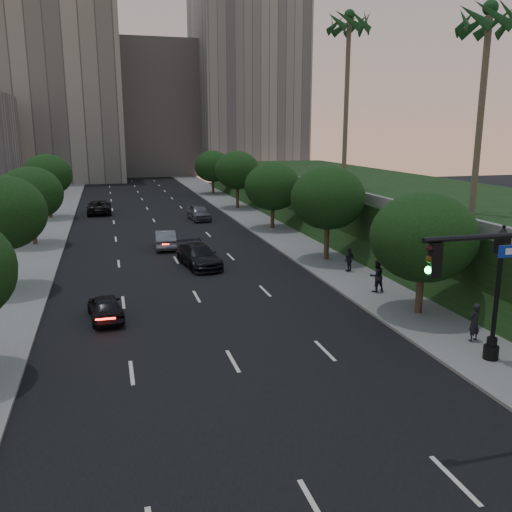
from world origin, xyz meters
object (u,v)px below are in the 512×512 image
object	(u,v)px
pedestrian_a	(474,322)
pedestrian_b	(377,276)
sedan_near_left	(105,307)
sedan_mid_left	(165,239)
sedan_near_right	(199,256)
street_lamp	(496,300)
sedan_far_right	(199,212)
pedestrian_c	(349,260)
sedan_far_left	(99,207)

from	to	relation	value
pedestrian_a	pedestrian_b	bearing A→B (deg)	-102.26
sedan_near_left	sedan_mid_left	size ratio (longest dim) A/B	0.86
sedan_near_left	sedan_near_right	world-z (taller)	sedan_near_right
street_lamp	pedestrian_a	xyz separation A→B (m)	(0.54, 1.84, -1.63)
sedan_mid_left	sedan_near_right	distance (m)	6.82
sedan_near_right	street_lamp	bearing A→B (deg)	-72.84
sedan_near_left	pedestrian_a	world-z (taller)	pedestrian_a
sedan_near_left	sedan_mid_left	xyz separation A→B (m)	(4.63, 15.84, 0.08)
sedan_near_right	sedan_far_right	world-z (taller)	sedan_far_right
street_lamp	sedan_near_right	bearing A→B (deg)	115.10
street_lamp	sedan_near_left	world-z (taller)	street_lamp
sedan_near_right	pedestrian_a	bearing A→B (deg)	-69.03
sedan_far_right	sedan_near_left	bearing A→B (deg)	-111.31
sedan_near_right	pedestrian_b	size ratio (longest dim) A/B	2.80
sedan_near_right	sedan_far_right	bearing A→B (deg)	72.58
sedan_near_right	pedestrian_a	size ratio (longest dim) A/B	3.04
pedestrian_a	sedan_mid_left	bearing A→B (deg)	-81.75
sedan_near_left	street_lamp	bearing A→B (deg)	141.30
sedan_mid_left	pedestrian_b	world-z (taller)	pedestrian_b
sedan_far_right	pedestrian_b	world-z (taller)	pedestrian_b
sedan_mid_left	pedestrian_a	xyz separation A→B (m)	(10.81, -23.36, 0.27)
sedan_near_right	sedan_far_right	xyz separation A→B (m)	(3.25, 19.46, 0.05)
pedestrian_c	pedestrian_a	bearing A→B (deg)	61.84
pedestrian_b	sedan_near_right	bearing A→B (deg)	-53.12
sedan_far_left	pedestrian_a	xyz separation A→B (m)	(15.95, -43.30, 0.24)
sedan_mid_left	pedestrian_c	size ratio (longest dim) A/B	2.85
sedan_near_right	sedan_mid_left	bearing A→B (deg)	95.42
sedan_near_left	pedestrian_c	xyz separation A→B (m)	(15.30, 4.84, 0.28)
pedestrian_b	pedestrian_a	bearing A→B (deg)	87.09
street_lamp	sedan_near_right	world-z (taller)	street_lamp
sedan_far_left	pedestrian_b	bearing A→B (deg)	113.62
pedestrian_b	sedan_near_left	bearing A→B (deg)	-6.11
pedestrian_a	pedestrian_b	distance (m)	7.83
street_lamp	pedestrian_b	xyz separation A→B (m)	(-0.05, 9.64, -1.56)
pedestrian_b	sedan_far_left	bearing A→B (deg)	-73.84
street_lamp	sedan_near_left	distance (m)	17.70
sedan_far_left	sedan_far_right	distance (m)	12.25
sedan_far_right	pedestrian_a	size ratio (longest dim) A/B	2.76
sedan_mid_left	sedan_near_right	bearing A→B (deg)	106.62
sedan_near_right	pedestrian_c	bearing A→B (deg)	-33.63
sedan_near_right	pedestrian_b	xyz separation A→B (m)	(8.65, -8.92, 0.32)
sedan_near_left	pedestrian_a	bearing A→B (deg)	147.47
sedan_near_left	sedan_far_right	xyz separation A→B (m)	(9.45, 28.67, 0.16)
pedestrian_b	pedestrian_c	size ratio (longest dim) A/B	1.20
street_lamp	sedan_near_right	xyz separation A→B (m)	(-8.69, 18.56, -1.88)
sedan_mid_left	street_lamp	bearing A→B (deg)	115.44
pedestrian_c	sedan_far_right	bearing A→B (deg)	-105.06
sedan_near_right	pedestrian_c	size ratio (longest dim) A/B	3.35
sedan_far_right	street_lamp	bearing A→B (deg)	-84.91
pedestrian_a	pedestrian_c	xyz separation A→B (m)	(-0.15, 12.35, -0.08)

